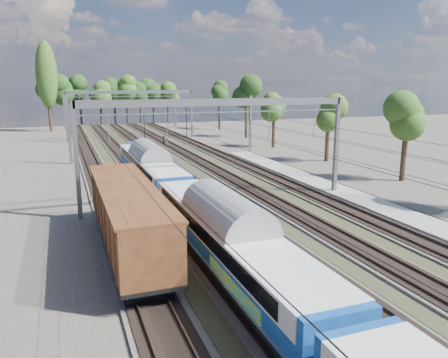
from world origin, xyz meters
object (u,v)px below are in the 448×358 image
object	(u,v)px
signal_far	(186,117)
worker	(164,141)
freight_boxcar	(128,215)
signal_near	(144,123)
emu_train	(230,231)

from	to	relation	value
signal_far	worker	bearing A→B (deg)	-121.92
freight_boxcar	signal_near	size ratio (longest dim) A/B	3.03
worker	signal_near	xyz separation A→B (m)	(-2.08, 6.55, 2.38)
signal_near	signal_far	size ratio (longest dim) A/B	0.81
freight_boxcar	signal_near	distance (m)	53.47
signal_far	signal_near	bearing A→B (deg)	-162.23
freight_boxcar	signal_near	bearing A→B (deg)	78.66
emu_train	signal_far	distance (m)	61.56
emu_train	freight_boxcar	world-z (taller)	emu_train
freight_boxcar	signal_far	distance (m)	57.60
freight_boxcar	worker	xyz separation A→B (m)	(12.60, 45.86, -1.57)
worker	signal_near	size ratio (longest dim) A/B	0.34
emu_train	worker	distance (m)	51.97
worker	signal_far	bearing A→B (deg)	-17.37
emu_train	signal_far	xyz separation A→B (m)	(14.39, 59.84, 1.43)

